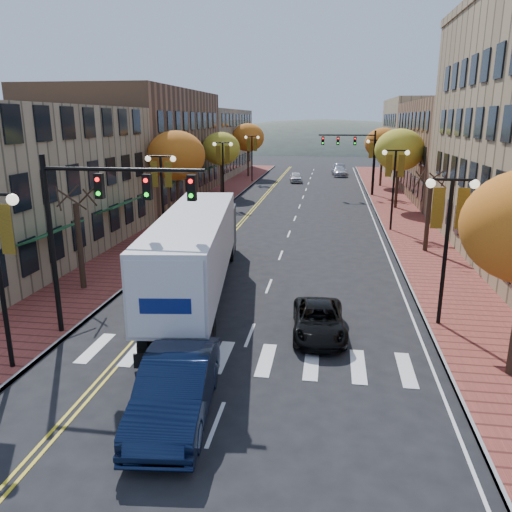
% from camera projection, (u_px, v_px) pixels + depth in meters
% --- Properties ---
extents(ground, '(200.00, 200.00, 0.00)m').
position_uv_depth(ground, '(230.00, 387.00, 15.84)').
color(ground, black).
rests_on(ground, ground).
extents(sidewalk_left, '(4.00, 85.00, 0.15)m').
position_uv_depth(sidewalk_left, '(205.00, 206.00, 48.08)').
color(sidewalk_left, brown).
rests_on(sidewalk_left, ground).
extents(sidewalk_right, '(4.00, 85.00, 0.15)m').
position_uv_depth(sidewalk_right, '(397.00, 211.00, 45.51)').
color(sidewalk_right, brown).
rests_on(sidewalk_right, ground).
extents(building_left_mid, '(12.00, 24.00, 11.00)m').
position_uv_depth(building_left_mid, '(136.00, 146.00, 51.12)').
color(building_left_mid, brown).
rests_on(building_left_mid, ground).
extents(building_left_far, '(12.00, 26.00, 9.50)m').
position_uv_depth(building_left_far, '(199.00, 142.00, 75.14)').
color(building_left_far, '#9E8966').
rests_on(building_left_far, ground).
extents(building_right_mid, '(15.00, 24.00, 10.00)m').
position_uv_depth(building_right_mid, '(483.00, 151.00, 51.89)').
color(building_right_mid, brown).
rests_on(building_right_mid, ground).
extents(building_right_far, '(15.00, 20.00, 11.00)m').
position_uv_depth(building_right_far, '(441.00, 138.00, 72.73)').
color(building_right_far, '#9E8966').
rests_on(building_right_far, ground).
extents(tree_left_a, '(0.28, 0.28, 4.20)m').
position_uv_depth(tree_left_a, '(80.00, 247.00, 24.15)').
color(tree_left_a, '#382619').
rests_on(tree_left_a, sidewalk_left).
extents(tree_left_b, '(4.48, 4.48, 7.21)m').
position_uv_depth(tree_left_b, '(176.00, 156.00, 38.55)').
color(tree_left_b, '#382619').
rests_on(tree_left_b, sidewalk_left).
extents(tree_left_c, '(4.16, 4.16, 6.69)m').
position_uv_depth(tree_left_c, '(221.00, 149.00, 53.90)').
color(tree_left_c, '#382619').
rests_on(tree_left_c, sidewalk_left).
extents(tree_left_d, '(4.61, 4.61, 7.42)m').
position_uv_depth(tree_left_d, '(248.00, 138.00, 70.91)').
color(tree_left_d, '#382619').
rests_on(tree_left_d, sidewalk_left).
extents(tree_right_b, '(0.28, 0.28, 4.20)m').
position_uv_depth(tree_right_b, '(428.00, 218.00, 31.11)').
color(tree_right_b, '#382619').
rests_on(tree_right_b, sidewalk_right).
extents(tree_right_c, '(4.48, 4.48, 7.21)m').
position_uv_depth(tree_right_c, '(399.00, 150.00, 45.51)').
color(tree_right_c, '#382619').
rests_on(tree_right_c, sidewalk_right).
extents(tree_right_d, '(4.35, 4.35, 7.00)m').
position_uv_depth(tree_right_d, '(383.00, 143.00, 60.80)').
color(tree_right_d, '#382619').
rests_on(tree_right_d, sidewalk_right).
extents(lamp_left_b, '(1.96, 0.36, 6.05)m').
position_uv_depth(lamp_left_b, '(162.00, 184.00, 31.02)').
color(lamp_left_b, black).
rests_on(lamp_left_b, ground).
extents(lamp_left_c, '(1.96, 0.36, 6.05)m').
position_uv_depth(lamp_left_c, '(223.00, 161.00, 48.17)').
color(lamp_left_c, black).
rests_on(lamp_left_c, ground).
extents(lamp_left_d, '(1.96, 0.36, 6.05)m').
position_uv_depth(lamp_left_d, '(252.00, 150.00, 65.33)').
color(lamp_left_d, black).
rests_on(lamp_left_d, ground).
extents(lamp_right_a, '(1.96, 0.36, 6.05)m').
position_uv_depth(lamp_right_a, '(448.00, 224.00, 19.34)').
color(lamp_right_a, black).
rests_on(lamp_right_a, ground).
extents(lamp_right_b, '(1.96, 0.36, 6.05)m').
position_uv_depth(lamp_right_b, '(394.00, 174.00, 36.50)').
color(lamp_right_b, black).
rests_on(lamp_right_b, ground).
extents(lamp_right_c, '(1.96, 0.36, 6.05)m').
position_uv_depth(lamp_right_c, '(375.00, 156.00, 53.65)').
color(lamp_right_c, black).
rests_on(lamp_right_c, ground).
extents(traffic_mast_near, '(6.10, 0.35, 7.00)m').
position_uv_depth(traffic_mast_near, '(97.00, 213.00, 18.17)').
color(traffic_mast_near, black).
rests_on(traffic_mast_near, ground).
extents(traffic_mast_far, '(6.10, 0.34, 7.00)m').
position_uv_depth(traffic_mast_far, '(356.00, 150.00, 53.77)').
color(traffic_mast_far, black).
rests_on(traffic_mast_far, ground).
extents(semi_truck, '(4.79, 16.83, 4.16)m').
position_uv_depth(semi_truck, '(199.00, 245.00, 23.70)').
color(semi_truck, black).
rests_on(semi_truck, ground).
extents(navy_sedan, '(2.44, 5.58, 1.78)m').
position_uv_depth(navy_sedan, '(176.00, 388.00, 14.06)').
color(navy_sedan, black).
rests_on(navy_sedan, ground).
extents(black_suv, '(2.30, 4.47, 1.21)m').
position_uv_depth(black_suv, '(319.00, 320.00, 19.52)').
color(black_suv, black).
rests_on(black_suv, ground).
extents(car_far_white, '(1.96, 3.99, 1.31)m').
position_uv_depth(car_far_white, '(296.00, 177.00, 66.50)').
color(car_far_white, silver).
rests_on(car_far_white, ground).
extents(car_far_silver, '(2.35, 5.01, 1.41)m').
position_uv_depth(car_far_silver, '(339.00, 171.00, 73.56)').
color(car_far_silver, '#B8B8C0').
rests_on(car_far_silver, ground).
extents(car_far_oncoming, '(2.09, 4.83, 1.55)m').
position_uv_depth(car_far_oncoming, '(339.00, 168.00, 77.08)').
color(car_far_oncoming, '#95959C').
rests_on(car_far_oncoming, ground).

